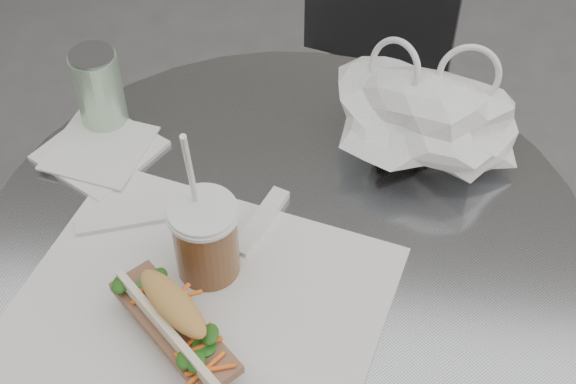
# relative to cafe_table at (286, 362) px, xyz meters

# --- Properties ---
(cafe_table) EXTENTS (0.76, 0.76, 0.74)m
(cafe_table) POSITION_rel_cafe_table_xyz_m (0.00, 0.00, 0.00)
(cafe_table) COLOR slate
(cafe_table) RESTS_ON ground
(chair_far) EXTENTS (0.39, 0.42, 0.73)m
(chair_far) POSITION_rel_cafe_table_xyz_m (0.05, 0.58, -0.14)
(chair_far) COLOR #2D2D2F
(chair_far) RESTS_ON ground
(sandwich_paper) EXTENTS (0.48, 0.47, 0.00)m
(sandwich_paper) POSITION_rel_cafe_table_xyz_m (-0.09, -0.13, 0.28)
(sandwich_paper) COLOR white
(sandwich_paper) RESTS_ON cafe_table
(banh_mi) EXTENTS (0.21, 0.21, 0.07)m
(banh_mi) POSITION_rel_cafe_table_xyz_m (-0.10, -0.15, 0.31)
(banh_mi) COLOR gold
(banh_mi) RESTS_ON sandwich_paper
(iced_coffee) EXTENTS (0.08, 0.08, 0.23)m
(iced_coffee) POSITION_rel_cafe_table_xyz_m (-0.09, -0.05, 0.33)
(iced_coffee) COLOR brown
(iced_coffee) RESTS_ON cafe_table
(sunglasses) EXTENTS (0.12, 0.08, 0.06)m
(sunglasses) POSITION_rel_cafe_table_xyz_m (0.16, 0.17, 0.30)
(sunglasses) COLOR black
(sunglasses) RESTS_ON cafe_table
(plastic_bag) EXTENTS (0.28, 0.25, 0.11)m
(plastic_bag) POSITION_rel_cafe_table_xyz_m (0.16, 0.19, 0.33)
(plastic_bag) COLOR white
(plastic_bag) RESTS_ON cafe_table
(napkin_stack) EXTENTS (0.18, 0.18, 0.01)m
(napkin_stack) POSITION_rel_cafe_table_xyz_m (-0.27, 0.13, 0.28)
(napkin_stack) COLOR white
(napkin_stack) RESTS_ON cafe_table
(drink_can) EXTENTS (0.06, 0.06, 0.12)m
(drink_can) POSITION_rel_cafe_table_xyz_m (-0.28, 0.19, 0.33)
(drink_can) COLOR #63A862
(drink_can) RESTS_ON cafe_table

